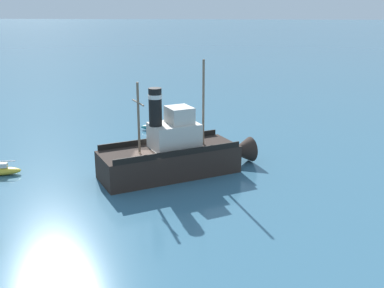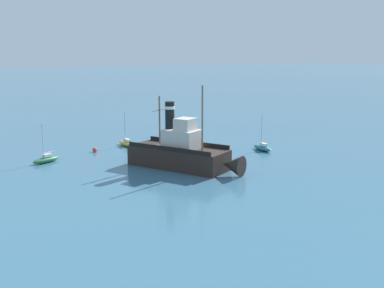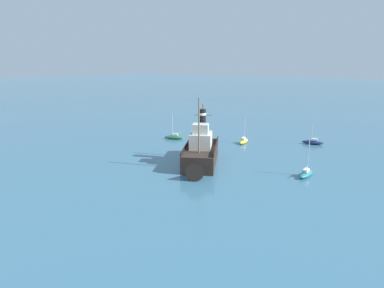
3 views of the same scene
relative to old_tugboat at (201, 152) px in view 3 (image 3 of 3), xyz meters
name	(u,v)px [view 3 (image 3 of 3)]	position (x,y,z in m)	size (l,w,h in m)	color
ground_plane	(198,158)	(2.01, -2.14, -1.83)	(600.00, 600.00, 0.00)	#38667F
old_tugboat	(201,152)	(0.00, 0.00, 0.00)	(9.91, 14.24, 9.90)	#2D231E
sailboat_yellow	(244,141)	(1.08, -15.47, -1.40)	(1.69, 3.93, 4.90)	gold
sailboat_teal	(306,173)	(-14.33, -3.38, -1.40)	(1.17, 3.82, 4.90)	#23757A
sailboat_green	(174,137)	(13.60, -10.67, -1.40)	(3.90, 2.63, 4.90)	#286B3D
sailboat_navy	(313,142)	(-9.47, -22.11, -1.40)	(3.94, 1.83, 4.90)	navy
mooring_buoy	(214,140)	(6.40, -13.69, -1.52)	(0.63, 0.63, 0.63)	red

